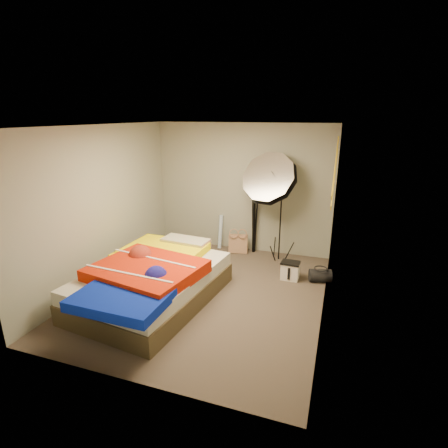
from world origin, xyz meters
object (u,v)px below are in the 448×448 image
at_px(tote_bag, 238,244).
at_px(camera_tripod, 254,215).
at_px(duffel_bag, 320,275).
at_px(camera_case, 290,271).
at_px(bed, 152,280).
at_px(photo_umbrella, 270,180).
at_px(wrapping_roll, 220,232).

bearing_deg(tote_bag, camera_tripod, 12.96).
height_order(duffel_bag, camera_tripod, camera_tripod).
bearing_deg(camera_case, camera_tripod, 134.19).
bearing_deg(camera_case, bed, -140.68).
xyz_separation_m(bed, camera_tripod, (0.94, 2.34, 0.43)).
bearing_deg(tote_bag, photo_umbrella, -25.08).
distance_m(tote_bag, wrapping_roll, 0.48).
distance_m(wrapping_roll, camera_tripod, 0.83).
relative_size(tote_bag, duffel_bag, 1.05).
height_order(duffel_bag, photo_umbrella, photo_umbrella).
height_order(wrapping_roll, photo_umbrella, photo_umbrella).
xyz_separation_m(photo_umbrella, camera_tripod, (-0.34, 0.28, -0.77)).
xyz_separation_m(duffel_bag, bed, (-2.30, -1.43, 0.22)).
xyz_separation_m(tote_bag, duffel_bag, (1.64, -0.78, -0.08)).
relative_size(camera_case, duffel_bag, 0.81).
height_order(camera_case, photo_umbrella, photo_umbrella).
xyz_separation_m(wrapping_roll, camera_tripod, (0.71, -0.02, 0.42)).
distance_m(tote_bag, bed, 2.31).
relative_size(photo_umbrella, camera_tripod, 1.61).
xyz_separation_m(tote_bag, bed, (-0.66, -2.21, 0.14)).
relative_size(camera_case, bed, 0.11).
xyz_separation_m(wrapping_roll, photo_umbrella, (1.05, -0.30, 1.19)).
bearing_deg(duffel_bag, tote_bag, 139.66).
bearing_deg(duffel_bag, camera_tripod, 131.16).
height_order(tote_bag, photo_umbrella, photo_umbrella).
bearing_deg(bed, tote_bag, 73.39).
height_order(tote_bag, camera_tripod, camera_tripod).
distance_m(bed, photo_umbrella, 2.71).
bearing_deg(bed, camera_tripod, 68.09).
height_order(photo_umbrella, camera_tripod, photo_umbrella).
height_order(camera_case, duffel_bag, camera_case).
bearing_deg(bed, photo_umbrella, 58.14).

